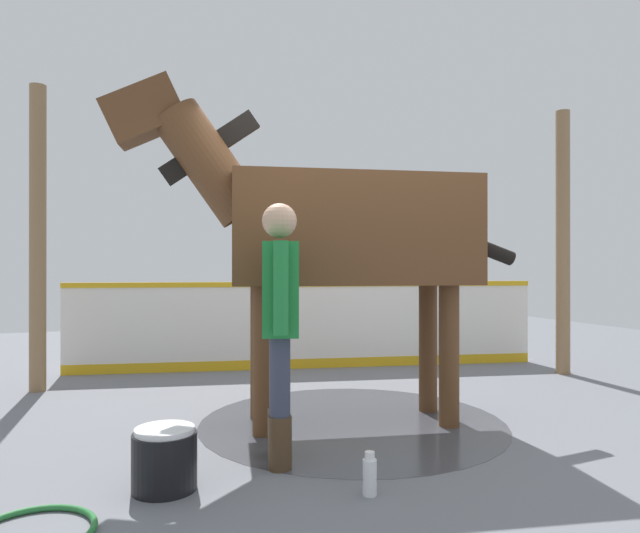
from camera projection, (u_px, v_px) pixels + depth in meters
ground_plane at (368, 429)px, 4.33m from camera, size 16.00×16.00×0.02m
wet_patch at (352, 422)px, 4.48m from camera, size 2.46×2.46×0.00m
barrier_wall at (310, 328)px, 6.91m from camera, size 5.77×1.13×1.08m
roof_post_near at (38, 238)px, 5.62m from camera, size 0.16×0.16×3.11m
roof_post_far at (563, 242)px, 6.54m from camera, size 0.16×0.16×3.11m
horse at (335, 230)px, 4.47m from camera, size 3.34×1.19×2.72m
handler at (279, 313)px, 3.55m from camera, size 0.33×0.66×1.67m
wash_bucket at (165, 459)px, 3.12m from camera, size 0.36×0.36×0.35m
bottle_shampoo at (370, 475)px, 3.04m from camera, size 0.08×0.08×0.24m
bottle_spray at (152, 442)px, 3.68m from camera, size 0.06×0.06×0.20m
hose_coil at (30, 533)px, 2.57m from camera, size 0.59×0.59×0.03m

